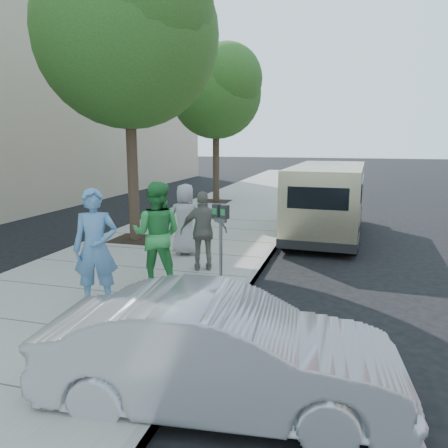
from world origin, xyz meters
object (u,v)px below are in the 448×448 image
Objects in this scene: tree_far at (217,89)px; van at (327,199)px; parking_meter at (221,228)px; person_officer at (96,249)px; sedan at (221,353)px; person_green_shirt at (157,234)px; tree_near at (129,28)px; person_gray_shirt at (185,220)px; person_striped_polo at (204,231)px.

tree_far is 8.01m from van.
person_officer is (-1.67, -1.40, -0.15)m from parking_meter.
van reaches higher than sedan.
person_officer is at bearing 61.00° from person_green_shirt.
tree_near is at bearing -150.43° from van.
person_gray_shirt is (-1.45, 2.03, -0.28)m from parking_meter.
van is (1.60, 5.65, -0.16)m from parking_meter.
sedan is (4.25, -14.01, -4.26)m from tree_far.
parking_meter is 5.88m from van.
van reaches higher than person_officer.
person_gray_shirt is 1.31m from person_striped_polo.
person_gray_shirt is at bearing -127.67° from van.
person_officer is 1.17× the size of person_striped_polo.
tree_near is 5.04m from person_gray_shirt.
tree_near reaches higher than person_green_shirt.
tree_near is 1.32× the size of van.
tree_near reaches higher than van.
van is 8.96m from sedan.
tree_near is at bearing 87.00° from person_officer.
van is at bearing 27.16° from tree_near.
tree_far is 3.94× the size of person_striped_polo.
tree_far is 11.80m from parking_meter.
person_officer reaches higher than parking_meter.
van is 3.47× the size of person_striped_polo.
tree_far reaches higher than person_gray_shirt.
person_green_shirt is at bearing 44.68° from person_striped_polo.
person_green_shirt is at bearing 46.02° from person_officer.
sedan is at bearing -58.00° from person_officer.
sedan is at bearing 105.20° from person_gray_shirt.
parking_meter is 0.80× the size of person_officer.
person_officer is at bearing 48.66° from sedan.
person_gray_shirt is 1.02× the size of person_striped_polo.
person_gray_shirt is at bearing -72.66° from person_striped_polo.
parking_meter reaches higher than sedan.
person_striped_polo reaches higher than sedan.
tree_far is at bearing 10.89° from sedan.
van reaches higher than person_striped_polo.
parking_meter is 2.19m from person_officer.
person_green_shirt is 1.25m from person_striped_polo.
parking_meter is at bearing 10.32° from sedan.
person_striped_polo is at bearing -113.35° from van.
sedan is 5.83m from person_gray_shirt.
person_gray_shirt is (-3.05, -3.63, -0.12)m from van.
van is 2.95× the size of person_officer.
tree_near is 7.08m from van.
parking_meter is at bearing 116.34° from person_gray_shirt.
person_gray_shirt reaches higher than person_striped_polo.
sedan is 1.97× the size of person_green_shirt.
person_officer reaches higher than person_striped_polo.
person_green_shirt reaches higher than person_gray_shirt.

